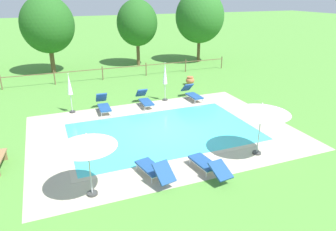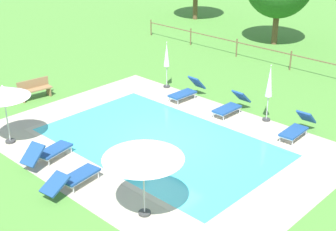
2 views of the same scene
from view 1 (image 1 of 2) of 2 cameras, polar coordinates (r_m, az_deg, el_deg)
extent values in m
plane|color=#518E38|center=(15.33, -0.81, -2.95)|extent=(160.00, 160.00, 0.00)
cube|color=#B2A893|center=(15.33, -0.81, -2.93)|extent=(12.43, 9.06, 0.01)
cube|color=#42CCD6|center=(15.32, -0.81, -2.93)|extent=(8.79, 5.41, 0.01)
cube|color=#C0B59F|center=(17.79, -4.10, 0.60)|extent=(9.27, 0.24, 0.01)
cube|color=#C0B59F|center=(13.01, 3.72, -7.71)|extent=(9.27, 0.24, 0.01)
cube|color=#C0B59F|center=(17.33, 13.25, -0.53)|extent=(0.24, 5.41, 0.01)
cube|color=#C0B59F|center=(14.49, -17.78, -5.53)|extent=(0.24, 5.41, 0.01)
cube|color=navy|center=(19.65, 4.78, 3.57)|extent=(0.66, 1.33, 0.07)
cube|color=navy|center=(20.37, 3.49, 5.09)|extent=(0.63, 0.70, 0.61)
cube|color=silver|center=(19.66, 4.78, 3.42)|extent=(0.63, 1.30, 0.04)
cylinder|color=silver|center=(19.37, 6.22, 2.71)|extent=(0.04, 0.04, 0.28)
cylinder|color=silver|center=(19.13, 4.90, 2.51)|extent=(0.04, 0.04, 0.28)
cylinder|color=silver|center=(20.28, 4.64, 3.63)|extent=(0.04, 0.04, 0.28)
cylinder|color=silver|center=(20.04, 3.36, 3.45)|extent=(0.04, 0.04, 0.28)
cube|color=navy|center=(12.18, 6.43, -8.33)|extent=(0.76, 1.37, 0.07)
cube|color=navy|center=(11.39, 9.50, -9.73)|extent=(0.70, 0.86, 0.43)
cube|color=silver|center=(12.21, 6.41, -8.56)|extent=(0.73, 1.34, 0.04)
cylinder|color=silver|center=(12.53, 3.96, -8.24)|extent=(0.04, 0.04, 0.28)
cylinder|color=silver|center=(12.79, 5.89, -7.66)|extent=(0.04, 0.04, 0.28)
cylinder|color=silver|center=(11.76, 6.94, -10.54)|extent=(0.04, 0.04, 0.28)
cylinder|color=silver|center=(12.03, 8.94, -9.85)|extent=(0.04, 0.04, 0.28)
cube|color=navy|center=(17.94, -11.45, 1.44)|extent=(0.65, 1.32, 0.07)
cube|color=navy|center=(18.73, -11.97, 3.23)|extent=(0.62, 0.65, 0.65)
cube|color=silver|center=(17.96, -11.43, 1.27)|extent=(0.62, 1.29, 0.04)
cylinder|color=silver|center=(17.52, -10.30, 0.42)|extent=(0.04, 0.04, 0.28)
cylinder|color=silver|center=(17.46, -11.94, 0.21)|extent=(0.04, 0.04, 0.28)
cylinder|color=silver|center=(18.55, -10.90, 1.57)|extent=(0.04, 0.04, 0.28)
cylinder|color=silver|center=(18.49, -12.46, 1.38)|extent=(0.04, 0.04, 0.28)
cube|color=navy|center=(11.80, -3.30, -9.28)|extent=(0.85, 1.39, 0.07)
cube|color=navy|center=(10.95, -0.70, -10.27)|extent=(0.73, 0.80, 0.59)
cube|color=silver|center=(11.83, -3.30, -9.50)|extent=(0.82, 1.36, 0.04)
cylinder|color=silver|center=(12.21, -5.66, -9.18)|extent=(0.04, 0.04, 0.28)
cylinder|color=silver|center=(12.41, -3.57, -8.54)|extent=(0.04, 0.04, 0.28)
cylinder|color=silver|center=(11.38, -2.97, -11.59)|extent=(0.04, 0.04, 0.28)
cylinder|color=silver|center=(11.60, -0.77, -10.84)|extent=(0.04, 0.04, 0.28)
cube|color=navy|center=(18.52, -3.96, 2.47)|extent=(0.62, 1.31, 0.07)
cube|color=navy|center=(19.31, -4.82, 4.12)|extent=(0.61, 0.68, 0.61)
cube|color=silver|center=(18.54, -3.95, 2.31)|extent=(0.59, 1.28, 0.04)
cylinder|color=silver|center=(18.16, -2.66, 1.51)|extent=(0.04, 0.04, 0.28)
cylinder|color=silver|center=(18.01, -4.20, 1.31)|extent=(0.04, 0.04, 0.28)
cylinder|color=silver|center=(19.15, -3.70, 2.57)|extent=(0.04, 0.04, 0.28)
cylinder|color=silver|center=(19.01, -5.17, 2.39)|extent=(0.04, 0.04, 0.28)
cylinder|color=#383838|center=(13.83, 15.76, -6.51)|extent=(0.36, 0.36, 0.08)
cylinder|color=#B2B5B7|center=(13.38, 16.22, -2.48)|extent=(0.04, 0.04, 2.21)
cone|color=white|center=(13.04, 16.63, 1.24)|extent=(2.28, 2.28, 0.39)
sphere|color=white|center=(12.97, 16.73, 2.09)|extent=(0.06, 0.06, 0.06)
cylinder|color=#383838|center=(11.17, -13.52, -13.56)|extent=(0.36, 0.36, 0.08)
cylinder|color=#B2B5B7|center=(10.61, -14.02, -8.84)|extent=(0.04, 0.04, 2.21)
cone|color=white|center=(10.18, -14.49, -4.36)|extent=(1.90, 1.90, 0.41)
sphere|color=white|center=(10.09, -14.60, -3.27)|extent=(0.06, 0.06, 0.06)
cylinder|color=#383838|center=(18.53, -16.89, 0.66)|extent=(0.32, 0.32, 0.08)
cylinder|color=#B2B5B7|center=(18.37, -17.06, 2.10)|extent=(0.04, 0.04, 1.07)
cone|color=white|center=(18.05, -17.44, 5.41)|extent=(0.28, 0.28, 1.14)
sphere|color=white|center=(17.90, -17.65, 7.22)|extent=(0.05, 0.05, 0.05)
cylinder|color=#383838|center=(19.73, -0.53, 2.88)|extent=(0.32, 0.32, 0.08)
cylinder|color=#B2B5B7|center=(19.57, -0.53, 4.26)|extent=(0.04, 0.04, 1.07)
cone|color=white|center=(19.26, -0.55, 7.60)|extent=(0.28, 0.28, 1.28)
sphere|color=white|center=(19.11, -0.55, 9.51)|extent=(0.05, 0.05, 0.05)
cube|color=#937047|center=(14.40, -27.87, -6.45)|extent=(0.40, 0.11, 0.41)
cylinder|color=#B7663D|center=(23.08, 3.99, 5.63)|extent=(0.34, 0.34, 0.08)
ellipsoid|color=#B7663D|center=(23.00, 4.01, 6.33)|extent=(0.62, 0.62, 0.51)
cylinder|color=#B7663D|center=(22.94, 4.03, 6.95)|extent=(0.46, 0.46, 0.06)
cylinder|color=brown|center=(24.62, -27.97, 5.33)|extent=(0.08, 0.08, 1.05)
cylinder|color=brown|center=(24.47, -19.85, 6.49)|extent=(0.08, 0.08, 1.05)
cylinder|color=brown|center=(24.81, -11.75, 7.51)|extent=(0.08, 0.08, 1.05)
cylinder|color=brown|center=(25.62, -3.99, 8.35)|extent=(0.08, 0.08, 1.05)
cylinder|color=brown|center=(26.87, 3.21, 9.00)|extent=(0.08, 0.08, 1.05)
cylinder|color=brown|center=(28.50, 9.69, 9.45)|extent=(0.08, 0.08, 1.05)
cube|color=brown|center=(24.73, -11.81, 8.24)|extent=(20.99, 0.05, 0.05)
cylinder|color=brown|center=(29.45, -5.42, 11.23)|extent=(0.30, 0.30, 2.25)
ellipsoid|color=#235B1E|center=(29.10, -5.61, 16.33)|extent=(3.59, 3.59, 4.02)
cylinder|color=brown|center=(28.08, -20.21, 9.48)|extent=(0.36, 0.36, 2.21)
ellipsoid|color=#235B1E|center=(27.70, -20.97, 15.12)|extent=(4.19, 4.19, 4.50)
cylinder|color=brown|center=(30.93, 5.56, 11.85)|extent=(0.29, 0.29, 2.38)
ellipsoid|color=#286623|center=(30.57, 5.76, 17.36)|extent=(4.48, 4.48, 4.77)
camera|label=2|loc=(16.42, 66.37, 16.06)|focal=51.53mm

